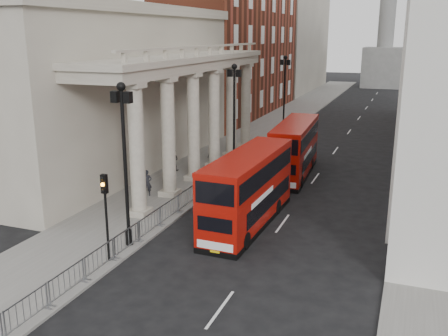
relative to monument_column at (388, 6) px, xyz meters
The scene contains 18 objects.
ground 93.57m from the monument_column, 93.73° to the right, with size 260.00×260.00×0.00m, color black.
sidewalk_west 64.64m from the monument_column, 98.26° to the right, with size 6.00×140.00×0.12m, color slate.
sidewalk_east 64.45m from the monument_column, 83.10° to the right, with size 3.00×140.00×0.12m, color slate.
kerb 64.29m from the monument_column, 95.57° to the right, with size 0.20×140.00×0.14m, color slate.
portico_building 76.47m from the monument_column, 102.57° to the right, with size 9.00×28.00×12.00m, color gray.
brick_building 47.26m from the monument_column, 110.56° to the right, with size 9.00×32.00×22.00m, color maroon.
west_building_far 21.26m from the monument_column, 143.97° to the right, with size 9.00×30.00×20.00m, color gray.
monument_column is the anchor object (origin of this frame).
lamp_post_south 88.94m from the monument_column, 94.29° to the right, with size 1.05×0.44×8.32m.
lamp_post_mid 73.14m from the monument_column, 95.24° to the right, with size 1.05×0.44×8.32m.
lamp_post_north 57.46m from the monument_column, 96.72° to the right, with size 1.05×0.44×8.32m.
traffic_light 91.17m from the monument_column, 94.13° to the right, with size 0.28×0.33×4.30m.
crowd_barriers 91.29m from the monument_column, 94.05° to the right, with size 0.50×18.75×1.10m.
bus_near 83.96m from the monument_column, 91.28° to the right, with size 2.62×9.74×4.18m.
bus_far 72.96m from the monument_column, 91.40° to the right, with size 2.85×9.67×4.12m.
pedestrian_a 82.51m from the monument_column, 96.87° to the right, with size 0.64×0.42×1.75m, color black.
pedestrian_b 76.47m from the monument_column, 98.37° to the right, with size 0.81×0.63×1.68m, color black.
pedestrian_c 73.42m from the monument_column, 96.91° to the right, with size 0.89×0.58×1.82m, color black.
Camera 1 is at (12.46, -16.55, 10.64)m, focal length 40.00 mm.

